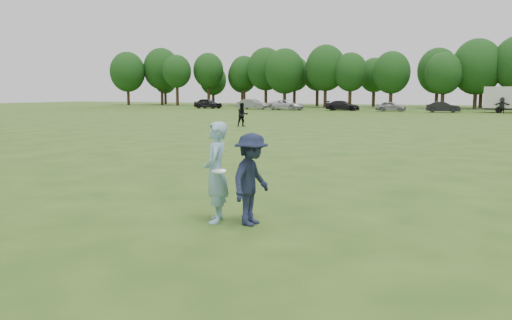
% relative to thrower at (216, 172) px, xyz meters
% --- Properties ---
extents(ground, '(200.00, 200.00, 0.00)m').
position_rel_thrower_xyz_m(ground, '(-0.50, -0.50, -0.97)').
color(ground, '#274B15').
rests_on(ground, ground).
extents(thrower, '(0.71, 0.83, 1.94)m').
position_rel_thrower_xyz_m(thrower, '(0.00, 0.00, 0.00)').
color(thrower, '#87B5D0').
rests_on(thrower, ground).
extents(defender, '(0.70, 1.15, 1.74)m').
position_rel_thrower_xyz_m(defender, '(0.71, 0.10, -0.10)').
color(defender, '#1A2039').
rests_on(defender, ground).
extents(player_far_a, '(1.07, 1.06, 1.74)m').
position_rel_thrower_xyz_m(player_far_a, '(-11.82, 24.54, -0.10)').
color(player_far_a, black).
rests_on(player_far_a, ground).
extents(player_far_d, '(1.81, 0.61, 1.94)m').
position_rel_thrower_xyz_m(player_far_d, '(5.80, 59.17, 0.00)').
color(player_far_d, black).
rests_on(player_far_d, ground).
extents(car_a, '(4.82, 2.39, 1.58)m').
position_rel_thrower_xyz_m(car_a, '(-35.72, 59.85, -0.18)').
color(car_a, black).
rests_on(car_a, ground).
extents(car_b, '(4.78, 2.08, 1.53)m').
position_rel_thrower_xyz_m(car_b, '(-27.64, 59.15, -0.21)').
color(car_b, slate).
rests_on(car_b, ground).
extents(car_c, '(5.54, 3.06, 1.47)m').
position_rel_thrower_xyz_m(car_c, '(-21.90, 58.44, -0.23)').
color(car_c, silver).
rests_on(car_c, ground).
extents(car_d, '(4.72, 1.97, 1.36)m').
position_rel_thrower_xyz_m(car_d, '(-14.03, 59.72, -0.29)').
color(car_d, black).
rests_on(car_d, ground).
extents(car_e, '(4.03, 1.89, 1.34)m').
position_rel_thrower_xyz_m(car_e, '(-7.39, 59.34, -0.30)').
color(car_e, gray).
rests_on(car_e, ground).
extents(car_f, '(4.25, 1.94, 1.35)m').
position_rel_thrower_xyz_m(car_f, '(-0.82, 58.44, -0.29)').
color(car_f, black).
rests_on(car_f, ground).
extents(disc_in_play, '(0.28, 0.28, 0.06)m').
position_rel_thrower_xyz_m(disc_in_play, '(0.19, -0.21, 0.07)').
color(disc_in_play, white).
rests_on(disc_in_play, ground).
extents(treeline, '(130.35, 18.39, 11.74)m').
position_rel_thrower_xyz_m(treeline, '(2.31, 76.40, 5.29)').
color(treeline, '#332114').
rests_on(treeline, ground).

